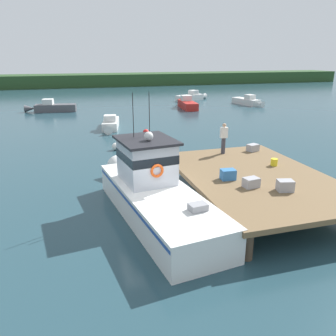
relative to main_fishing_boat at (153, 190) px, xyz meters
The scene contains 17 objects.
ground_plane 1.02m from the main_fishing_boat, 169.61° to the left, with size 200.00×200.00×0.00m, color #23424C.
dock 4.67m from the main_fishing_boat, ahead, with size 6.00×9.00×1.20m.
main_fishing_boat is the anchor object (origin of this frame).
crate_stack_near_edge 3.95m from the main_fishing_boat, 18.09° to the right, with size 0.60×0.44×0.39m, color #9E9EA3.
crate_stack_mid_dock 7.43m from the main_fishing_boat, 28.37° to the left, with size 0.60×0.44×0.38m, color #9E9EA3.
crate_single_by_cleat 3.28m from the main_fishing_boat, ahead, with size 0.60×0.44×0.44m, color #3370B2.
crate_single_far 5.19m from the main_fishing_boat, 22.23° to the right, with size 0.60×0.44×0.44m, color #9E9EA3.
bait_bucket 6.27m from the main_fishing_boat, ahead, with size 0.32×0.32×0.34m, color yellow.
deckhand_by_the_boat 6.03m from the main_fishing_boat, 36.69° to the left, with size 0.36×0.22×1.63m.
moored_boat_outer_mooring 29.35m from the main_fishing_boat, 67.79° to the left, with size 1.95×5.94×1.49m.
moored_boat_off_the_point 36.89m from the main_fishing_boat, 67.30° to the left, with size 5.39×3.38×1.39m.
moored_boat_mid_harbor 29.27m from the main_fishing_boat, 99.17° to the left, with size 5.75×2.03×1.44m.
moored_boat_near_channel 33.81m from the main_fishing_boat, 54.53° to the left, with size 2.19×5.37×1.34m.
moored_boat_far_left 17.52m from the main_fishing_boat, 88.22° to the left, with size 2.00×5.00×1.25m.
mooring_buoy_outer 14.45m from the main_fishing_boat, 78.18° to the left, with size 0.49×0.49×0.49m, color red.
mooring_buoy_spare_mooring 10.26m from the main_fishing_boat, 90.40° to the left, with size 0.50×0.50×0.50m, color silver.
far_shoreline 62.02m from the main_fishing_boat, 90.12° to the left, with size 120.00×8.00×2.40m, color #284723.
Camera 1 is at (-2.90, -12.44, 6.22)m, focal length 36.43 mm.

